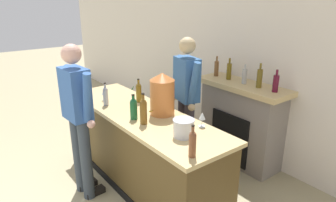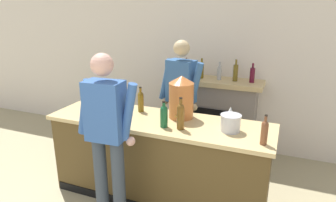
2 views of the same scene
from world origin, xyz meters
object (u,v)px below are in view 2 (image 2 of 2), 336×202
wine_bottle_chardonnay_pale (141,101)px  wine_bottle_port_short (181,115)px  copper_dispenser (181,97)px  wine_bottle_merlot_tall (164,115)px  wine_glass_back_row (230,111)px  person_bartender (181,101)px  wine_bottle_rose_blush (113,110)px  potted_plant_corner (79,124)px  wine_bottle_cabernet_heavy (264,131)px  fireplace_stone (217,115)px  person_customer (107,137)px  ice_bucket_steel (231,123)px  wine_glass_near_bucket (103,106)px

wine_bottle_chardonnay_pale → wine_bottle_port_short: bearing=-28.2°
copper_dispenser → wine_bottle_merlot_tall: (-0.07, -0.34, -0.12)m
wine_bottle_chardonnay_pale → wine_glass_back_row: bearing=5.6°
person_bartender → copper_dispenser: bearing=-70.3°
wine_bottle_rose_blush → wine_glass_back_row: 1.31m
wine_bottle_rose_blush → copper_dispenser: bearing=30.0°
potted_plant_corner → wine_bottle_cabernet_heavy: bearing=-20.2°
wine_bottle_merlot_tall → wine_bottle_rose_blush: wine_bottle_rose_blush is taller
fireplace_stone → person_customer: 2.22m
wine_bottle_cabernet_heavy → person_bartender: bearing=141.4°
person_bartender → ice_bucket_steel: bearing=-42.0°
person_customer → wine_bottle_cabernet_heavy: 1.48m
copper_dispenser → wine_glass_near_bucket: bearing=-159.9°
potted_plant_corner → wine_bottle_rose_blush: 1.98m
person_bartender → wine_bottle_port_short: size_ratio=5.26×
person_bartender → fireplace_stone: bearing=66.0°
ice_bucket_steel → potted_plant_corner: bearing=161.0°
wine_bottle_cabernet_heavy → wine_glass_near_bucket: (-1.79, 0.07, -0.01)m
person_bartender → potted_plant_corner: bearing=173.6°
fireplace_stone → potted_plant_corner: size_ratio=2.08×
potted_plant_corner → person_customer: bearing=-43.8°
fireplace_stone → copper_dispenser: 1.43m
potted_plant_corner → person_customer: 2.37m
wine_glass_near_bucket → copper_dispenser: bearing=20.1°
wine_bottle_rose_blush → wine_glass_near_bucket: (-0.18, 0.07, -0.01)m
potted_plant_corner → wine_bottle_merlot_tall: size_ratio=2.49×
fireplace_stone → ice_bucket_steel: size_ratio=6.96×
fireplace_stone → wine_bottle_merlot_tall: (-0.21, -1.61, 0.52)m
potted_plant_corner → wine_glass_near_bucket: (1.24, -1.04, 0.79)m
wine_bottle_rose_blush → wine_bottle_cabernet_heavy: wine_bottle_cabernet_heavy is taller
copper_dispenser → person_customer: bearing=-118.8°
person_customer → wine_bottle_merlot_tall: (0.39, 0.49, 0.10)m
wine_glass_back_row → ice_bucket_steel: bearing=-78.7°
copper_dispenser → wine_bottle_rose_blush: copper_dispenser is taller
wine_bottle_port_short → ice_bucket_steel: bearing=16.1°
fireplace_stone → wine_bottle_chardonnay_pale: bearing=-117.6°
potted_plant_corner → person_bartender: person_bartender is taller
ice_bucket_steel → wine_bottle_merlot_tall: bearing=-167.3°
ice_bucket_steel → wine_bottle_merlot_tall: (-0.67, -0.15, 0.04)m
wine_bottle_merlot_tall → wine_bottle_cabernet_heavy: (1.02, -0.04, -0.00)m
fireplace_stone → person_customer: person_customer is taller
potted_plant_corner → person_bartender: 2.03m
wine_bottle_chardonnay_pale → wine_bottle_rose_blush: bearing=-110.5°
person_customer → wine_bottle_merlot_tall: size_ratio=6.34×
fireplace_stone → ice_bucket_steel: 1.60m
wine_bottle_rose_blush → wine_glass_back_row: wine_bottle_rose_blush is taller
wine_bottle_merlot_tall → wine_bottle_cabernet_heavy: wine_bottle_cabernet_heavy is taller
wine_bottle_port_short → wine_bottle_chardonnay_pale: 0.72m
person_customer → wine_bottle_port_short: 0.77m
fireplace_stone → wine_bottle_rose_blush: bearing=-116.0°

